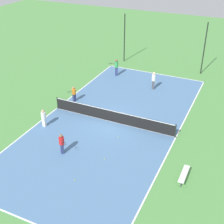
% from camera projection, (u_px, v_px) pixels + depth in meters
% --- Properties ---
extents(ground_plane, '(80.00, 80.00, 0.00)m').
position_uv_depth(ground_plane, '(112.00, 122.00, 24.98)').
color(ground_plane, '#518E47').
extents(court_surface, '(10.55, 21.87, 0.02)m').
position_uv_depth(court_surface, '(112.00, 122.00, 24.97)').
color(court_surface, '#4C729E').
rests_on(court_surface, ground_plane).
extents(tennis_net, '(10.35, 0.10, 1.07)m').
position_uv_depth(tennis_net, '(112.00, 116.00, 24.69)').
color(tennis_net, black).
rests_on(tennis_net, court_surface).
extents(bench, '(0.36, 1.73, 0.45)m').
position_uv_depth(bench, '(184.00, 174.00, 18.96)').
color(bench, silver).
rests_on(bench, ground_plane).
extents(player_coach_red, '(0.92, 0.86, 1.53)m').
position_uv_depth(player_coach_red, '(62.00, 143.00, 20.95)').
color(player_coach_red, navy).
rests_on(player_coach_red, court_surface).
extents(player_near_white, '(0.48, 0.48, 1.74)m').
position_uv_depth(player_near_white, '(154.00, 79.00, 29.67)').
color(player_near_white, '#4C4C51').
rests_on(player_near_white, court_surface).
extents(player_far_white, '(0.37, 0.37, 1.47)m').
position_uv_depth(player_far_white, '(44.00, 117.00, 23.95)').
color(player_far_white, white).
rests_on(player_far_white, court_surface).
extents(player_center_orange, '(0.58, 0.99, 1.43)m').
position_uv_depth(player_center_orange, '(74.00, 93.00, 27.58)').
color(player_center_orange, navy).
rests_on(player_center_orange, court_surface).
extents(player_far_green, '(0.97, 0.77, 1.80)m').
position_uv_depth(player_far_green, '(116.00, 66.00, 32.51)').
color(player_far_green, navy).
rests_on(player_far_green, court_surface).
extents(tennis_ball_near_net, '(0.07, 0.07, 0.07)m').
position_uv_depth(tennis_ball_near_net, '(155.00, 81.00, 31.59)').
color(tennis_ball_near_net, '#CCE033').
rests_on(tennis_ball_near_net, court_surface).
extents(tennis_ball_left_sideline, '(0.07, 0.07, 0.07)m').
position_uv_depth(tennis_ball_left_sideline, '(105.00, 159.00, 20.79)').
color(tennis_ball_left_sideline, '#CCE033').
rests_on(tennis_ball_left_sideline, court_surface).
extents(tennis_ball_right_alley, '(0.07, 0.07, 0.07)m').
position_uv_depth(tennis_ball_right_alley, '(75.00, 180.00, 18.98)').
color(tennis_ball_right_alley, '#CCE033').
rests_on(tennis_ball_right_alley, court_surface).
extents(tennis_ball_midcourt, '(0.07, 0.07, 0.07)m').
position_uv_depth(tennis_ball_midcourt, '(118.00, 137.00, 23.00)').
color(tennis_ball_midcourt, '#CCE033').
rests_on(tennis_ball_midcourt, court_surface).
extents(fence_post_back_left, '(0.12, 0.12, 5.47)m').
position_uv_depth(fence_post_back_left, '(124.00, 38.00, 35.45)').
color(fence_post_back_left, black).
rests_on(fence_post_back_left, ground_plane).
extents(fence_post_back_right, '(0.12, 0.12, 5.47)m').
position_uv_depth(fence_post_back_right, '(204.00, 49.00, 32.17)').
color(fence_post_back_right, black).
rests_on(fence_post_back_right, ground_plane).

